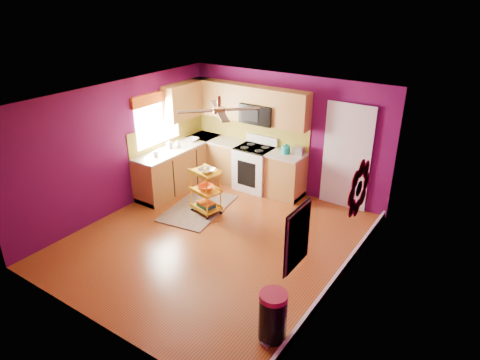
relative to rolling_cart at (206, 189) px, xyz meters
The scene contains 18 objects.
ground 1.12m from the rolling_cart, 43.44° to the right, with size 5.00×5.00×0.00m, color maroon.
room_envelope 1.52m from the rolling_cart, 42.39° to the right, with size 4.54×5.04×2.52m.
lower_cabinets 1.29m from the rolling_cart, 118.83° to the left, with size 2.81×2.31×0.94m.
electric_range 1.50m from the rolling_cart, 83.38° to the left, with size 0.76×0.66×1.13m.
upper_cabinetry 2.04m from the rolling_cart, 109.24° to the left, with size 2.80×2.30×1.26m.
left_window 1.97m from the rolling_cart, 166.26° to the left, with size 0.08×1.35×1.08m.
panel_door 2.78m from the rolling_cart, 40.69° to the left, with size 0.95×0.11×2.15m.
right_wall_art 3.26m from the rolling_cart, 19.13° to the right, with size 0.04×2.74×1.04m.
ceiling_fan 1.98m from the rolling_cart, 33.83° to the right, with size 1.01×1.01×0.26m.
shag_rug 0.55m from the rolling_cart, 169.60° to the left, with size 0.99×1.62×0.02m, color black.
rolling_cart is the anchor object (origin of this frame).
trash_can 3.43m from the rolling_cart, 38.04° to the right, with size 0.38×0.40×0.68m.
teal_kettle 1.85m from the rolling_cart, 60.53° to the left, with size 0.18×0.18×0.21m.
toaster 2.05m from the rolling_cart, 55.71° to the left, with size 0.22×0.15×0.18m, color beige.
soap_bottle_a 1.47m from the rolling_cart, 161.26° to the left, with size 0.10×0.10×0.21m, color #EA3F72.
soap_bottle_b 1.41m from the rolling_cart, 154.51° to the left, with size 0.13×0.13×0.17m, color white.
counter_dish 1.68m from the rolling_cart, 138.06° to the left, with size 0.26×0.26×0.06m, color white.
counter_cup 1.30m from the rolling_cart, behind, with size 0.12×0.12×0.09m, color white.
Camera 1 is at (3.93, -5.06, 4.06)m, focal length 32.00 mm.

